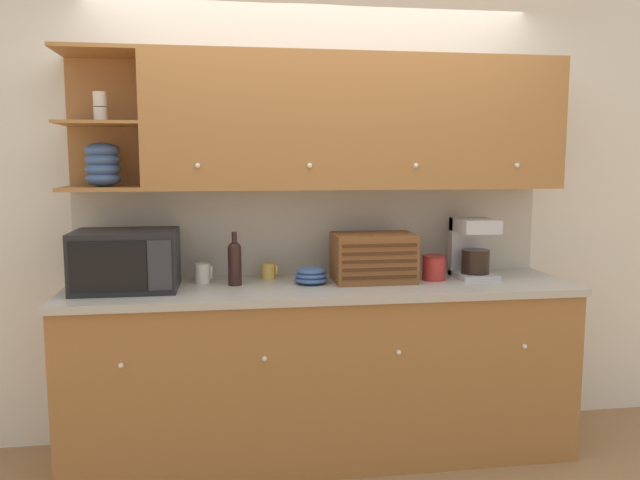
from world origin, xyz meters
The scene contains 13 objects.
ground_plane centered at (0.00, 0.00, 0.00)m, with size 24.00×24.00×0.00m, color #9E754C.
wall_back centered at (0.00, 0.03, 1.30)m, with size 5.11×0.06×2.60m.
counter_unit centered at (0.00, -0.32, 0.48)m, with size 2.73×0.67×0.96m.
backsplash_panel centered at (0.00, -0.01, 1.21)m, with size 2.71×0.01×0.51m.
upper_cabinets centered at (0.16, -0.18, 1.83)m, with size 2.71×0.38×0.72m.
microwave centered at (-1.03, -0.32, 1.11)m, with size 0.52×0.38×0.31m.
mug centered at (-0.64, -0.19, 1.01)m, with size 0.10×0.09×0.11m.
wine_bottle centered at (-0.47, -0.28, 1.09)m, with size 0.07×0.07×0.29m.
mug_blue_second centered at (-0.28, -0.12, 1.00)m, with size 0.09×0.08×0.09m.
bowl_stack_on_counter centered at (-0.06, -0.30, 1.00)m, with size 0.18×0.18×0.09m.
bread_box centered at (0.29, -0.28, 1.09)m, with size 0.44×0.30×0.27m.
storage_canister centered at (0.64, -0.29, 1.03)m, with size 0.13×0.13×0.14m.
coffee_maker centered at (0.88, -0.24, 1.13)m, with size 0.21×0.27×0.34m.
Camera 1 is at (-0.51, -3.60, 1.62)m, focal length 35.00 mm.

